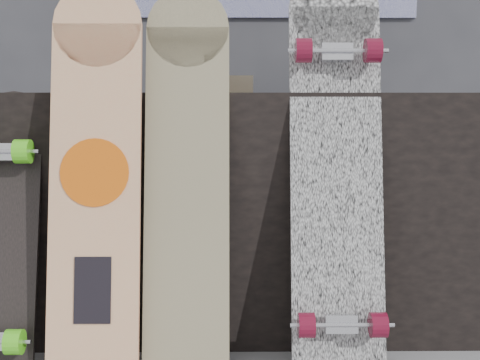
{
  "coord_description": "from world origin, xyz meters",
  "views": [
    {
      "loc": [
        -0.03,
        -1.58,
        0.78
      ],
      "look_at": [
        -0.02,
        0.2,
        0.54
      ],
      "focal_mm": 45.0,
      "sensor_mm": 36.0,
      "label": 1
    }
  ],
  "objects_px": {
    "longboard_celtic": "(187,165)",
    "longboard_cascadia": "(336,156)",
    "vendor_table": "(244,208)",
    "skateboard_dark": "(6,228)",
    "longboard_geisha": "(95,167)"
  },
  "relations": [
    {
      "from": "longboard_celtic",
      "to": "longboard_cascadia",
      "type": "height_order",
      "value": "longboard_cascadia"
    },
    {
      "from": "vendor_table",
      "to": "longboard_cascadia",
      "type": "bearing_deg",
      "value": -51.87
    },
    {
      "from": "longboard_celtic",
      "to": "skateboard_dark",
      "type": "distance_m",
      "value": 0.56
    },
    {
      "from": "longboard_geisha",
      "to": "longboard_cascadia",
      "type": "height_order",
      "value": "longboard_cascadia"
    },
    {
      "from": "longboard_celtic",
      "to": "longboard_geisha",
      "type": "bearing_deg",
      "value": -168.08
    },
    {
      "from": "vendor_table",
      "to": "longboard_geisha",
      "type": "bearing_deg",
      "value": -136.51
    },
    {
      "from": "longboard_celtic",
      "to": "longboard_cascadia",
      "type": "xyz_separation_m",
      "value": [
        0.44,
        0.01,
        0.03
      ]
    },
    {
      "from": "longboard_geisha",
      "to": "longboard_cascadia",
      "type": "bearing_deg",
      "value": 5.4
    },
    {
      "from": "longboard_celtic",
      "to": "skateboard_dark",
      "type": "bearing_deg",
      "value": -177.75
    },
    {
      "from": "vendor_table",
      "to": "skateboard_dark",
      "type": "height_order",
      "value": "skateboard_dark"
    },
    {
      "from": "longboard_geisha",
      "to": "longboard_celtic",
      "type": "height_order",
      "value": "longboard_geisha"
    },
    {
      "from": "vendor_table",
      "to": "skateboard_dark",
      "type": "distance_m",
      "value": 0.79
    },
    {
      "from": "longboard_cascadia",
      "to": "skateboard_dark",
      "type": "xyz_separation_m",
      "value": [
        -0.96,
        -0.03,
        -0.21
      ]
    },
    {
      "from": "longboard_geisha",
      "to": "skateboard_dark",
      "type": "relative_size",
      "value": 1.39
    },
    {
      "from": "longboard_geisha",
      "to": "longboard_cascadia",
      "type": "relative_size",
      "value": 0.94
    }
  ]
}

